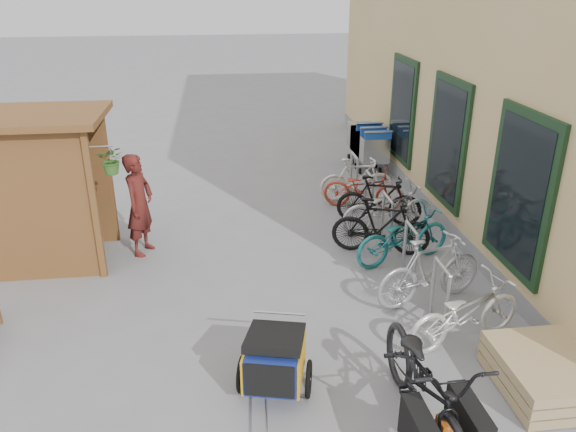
{
  "coord_description": "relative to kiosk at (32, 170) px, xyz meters",
  "views": [
    {
      "loc": [
        -0.44,
        -6.0,
        4.25
      ],
      "look_at": [
        0.5,
        1.5,
        1.0
      ],
      "focal_mm": 35.0,
      "sensor_mm": 36.0,
      "label": 1
    }
  ],
  "objects": [
    {
      "name": "ground",
      "position": [
        3.28,
        -2.47,
        -1.55
      ],
      "size": [
        80.0,
        80.0,
        0.0
      ],
      "primitive_type": "plane",
      "color": "gray"
    },
    {
      "name": "kiosk",
      "position": [
        0.0,
        0.0,
        0.0
      ],
      "size": [
        2.49,
        1.65,
        2.4
      ],
      "color": "brown",
      "rests_on": "ground"
    },
    {
      "name": "bike_rack",
      "position": [
        5.58,
        -0.07,
        -1.04
      ],
      "size": [
        0.05,
        5.35,
        0.86
      ],
      "color": "#A5A8AD",
      "rests_on": "ground"
    },
    {
      "name": "pallet_stack",
      "position": [
        6.28,
        -3.87,
        -1.34
      ],
      "size": [
        1.0,
        1.2,
        0.4
      ],
      "color": "tan",
      "rests_on": "ground"
    },
    {
      "name": "shopping_carts",
      "position": [
        6.28,
        3.97,
        -0.89
      ],
      "size": [
        0.64,
        1.76,
        1.14
      ],
      "color": "silver",
      "rests_on": "ground"
    },
    {
      "name": "child_trailer",
      "position": [
        3.31,
        -3.53,
        -1.11
      ],
      "size": [
        0.87,
        1.38,
        0.79
      ],
      "rotation": [
        0.0,
        0.0,
        -0.24
      ],
      "color": "navy",
      "rests_on": "ground"
    },
    {
      "name": "cargo_bike",
      "position": [
        4.73,
        -4.29,
        -0.99
      ],
      "size": [
        0.8,
        2.17,
        1.13
      ],
      "rotation": [
        0.0,
        0.0,
        0.02
      ],
      "color": "black",
      "rests_on": "ground"
    },
    {
      "name": "person_kiosk",
      "position": [
        1.5,
        0.14,
        -0.71
      ],
      "size": [
        0.6,
        0.72,
        1.69
      ],
      "primitive_type": "imported",
      "rotation": [
        0.0,
        0.0,
        1.2
      ],
      "color": "maroon",
      "rests_on": "ground"
    },
    {
      "name": "bike_0",
      "position": [
        5.74,
        -2.91,
        -1.12
      ],
      "size": [
        1.76,
        1.04,
        0.87
      ],
      "primitive_type": "imported",
      "rotation": [
        0.0,
        0.0,
        1.87
      ],
      "color": "white",
      "rests_on": "ground"
    },
    {
      "name": "bike_1",
      "position": [
        5.64,
        -1.95,
        -1.05
      ],
      "size": [
        1.74,
        0.91,
        1.01
      ],
      "primitive_type": "imported",
      "rotation": [
        0.0,
        0.0,
        1.84
      ],
      "color": "#B5B6BA",
      "rests_on": "ground"
    },
    {
      "name": "bike_2",
      "position": [
        5.65,
        -0.72,
        -1.1
      ],
      "size": [
        1.81,
        1.1,
        0.9
      ],
      "primitive_type": "imported",
      "rotation": [
        0.0,
        0.0,
        1.88
      ],
      "color": "#1C6D71",
      "rests_on": "ground"
    },
    {
      "name": "bike_3",
      "position": [
        5.38,
        -0.39,
        -1.07
      ],
      "size": [
        1.66,
        0.92,
        0.96
      ],
      "primitive_type": "imported",
      "rotation": [
        0.0,
        0.0,
        1.26
      ],
      "color": "black",
      "rests_on": "ground"
    },
    {
      "name": "bike_4",
      "position": [
        5.73,
        0.42,
        -1.1
      ],
      "size": [
        1.77,
        0.82,
        0.9
      ],
      "primitive_type": "imported",
      "rotation": [
        0.0,
        0.0,
        1.71
      ],
      "color": "#B5B6BA",
      "rests_on": "ground"
    },
    {
      "name": "bike_5",
      "position": [
        5.68,
        0.77,
        -1.09
      ],
      "size": [
        1.61,
        0.88,
        0.93
      ],
      "primitive_type": "imported",
      "rotation": [
        0.0,
        0.0,
        1.27
      ],
      "color": "black",
      "rests_on": "ground"
    },
    {
      "name": "bike_6",
      "position": [
        5.58,
        1.58,
        -1.14
      ],
      "size": [
        1.64,
        1.02,
        0.81
      ],
      "primitive_type": "imported",
      "rotation": [
        0.0,
        0.0,
        1.23
      ],
      "color": "#9F321D",
      "rests_on": "ground"
    },
    {
      "name": "bike_7",
      "position": [
        5.55,
        1.97,
        -1.1
      ],
      "size": [
        1.51,
        0.46,
        0.9
      ],
      "primitive_type": "imported",
      "rotation": [
        0.0,
        0.0,
        1.55
      ],
      "color": "white",
      "rests_on": "ground"
    }
  ]
}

